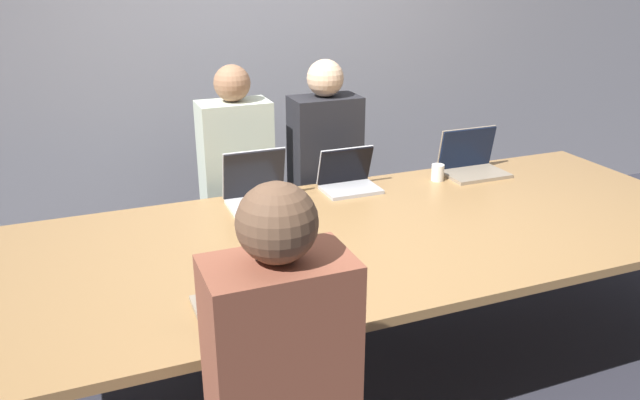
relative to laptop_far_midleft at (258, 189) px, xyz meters
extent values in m
plane|color=#2D2D38|center=(0.38, -0.53, -0.83)|extent=(24.00, 24.00, 0.00)
cube|color=#9999A3|center=(0.38, 1.29, 0.57)|extent=(12.00, 0.06, 2.80)
cube|color=#9E7547|center=(0.38, -0.53, -0.10)|extent=(3.54, 1.41, 0.04)
cylinder|color=#4C4C51|center=(-1.21, -0.01, -0.48)|extent=(0.08, 0.08, 0.71)
cylinder|color=#4C4C51|center=(1.97, -0.01, -0.48)|extent=(0.08, 0.08, 0.71)
cube|color=silver|center=(0.00, -0.05, -0.07)|extent=(0.32, 0.26, 0.02)
cube|color=silver|center=(0.00, 0.06, 0.07)|extent=(0.33, 0.07, 0.26)
cube|color=black|center=(0.00, 0.05, 0.07)|extent=(0.32, 0.07, 0.26)
cube|color=#2D2D38|center=(0.00, 0.44, -0.61)|extent=(0.32, 0.24, 0.45)
cube|color=beige|center=(0.00, 0.44, -0.01)|extent=(0.40, 0.24, 0.75)
sphere|color=#9E7051|center=(0.00, 0.44, 0.47)|extent=(0.20, 0.20, 0.20)
cube|color=#B7B7BC|center=(0.52, -0.01, -0.07)|extent=(0.30, 0.21, 0.02)
cube|color=#B7B7BC|center=(0.52, 0.08, 0.05)|extent=(0.31, 0.08, 0.21)
cube|color=black|center=(0.52, 0.07, 0.04)|extent=(0.30, 0.07, 0.21)
cube|color=#2D2D38|center=(0.53, 0.37, -0.61)|extent=(0.32, 0.24, 0.45)
cube|color=#232328|center=(0.53, 0.37, -0.01)|extent=(0.40, 0.24, 0.75)
sphere|color=beige|center=(0.53, 0.37, 0.48)|extent=(0.21, 0.21, 0.21)
cube|color=gray|center=(1.31, -0.04, -0.07)|extent=(0.36, 0.24, 0.02)
cube|color=gray|center=(1.31, 0.07, 0.06)|extent=(0.37, 0.05, 0.25)
cube|color=#0F1933|center=(1.31, 0.06, 0.06)|extent=(0.36, 0.05, 0.24)
cylinder|color=white|center=(1.06, -0.03, -0.03)|extent=(0.07, 0.07, 0.09)
cube|color=gray|center=(-0.35, -0.97, -0.07)|extent=(0.34, 0.23, 0.02)
cube|color=gray|center=(-0.35, -1.07, 0.06)|extent=(0.35, 0.06, 0.23)
cube|color=black|center=(-0.35, -1.06, 0.05)|extent=(0.34, 0.06, 0.23)
cube|color=brown|center=(-0.38, -1.52, -0.01)|extent=(0.40, 0.24, 0.75)
sphere|color=brown|center=(-0.38, -1.52, 0.48)|extent=(0.21, 0.21, 0.21)
cylinder|color=red|center=(-0.09, -0.98, -0.04)|extent=(0.09, 0.09, 0.08)
cube|color=black|center=(0.02, -0.65, -0.05)|extent=(0.05, 0.15, 0.05)
camera|label=1|loc=(-0.82, -2.92, 1.10)|focal=35.00mm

